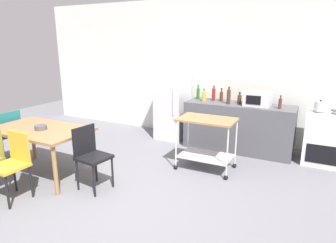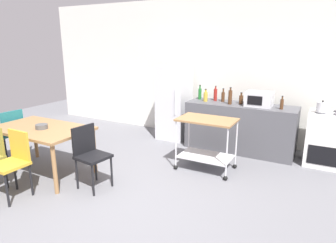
{
  "view_description": "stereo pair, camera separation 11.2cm",
  "coord_description": "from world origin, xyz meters",
  "px_view_note": "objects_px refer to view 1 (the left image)",
  "views": [
    {
      "loc": [
        2.16,
        -2.83,
        2.02
      ],
      "look_at": [
        0.11,
        1.2,
        0.8
      ],
      "focal_mm": 31.71,
      "sensor_mm": 36.0,
      "label": 1
    },
    {
      "loc": [
        2.26,
        -2.78,
        2.02
      ],
      "look_at": [
        0.11,
        1.2,
        0.8
      ],
      "focal_mm": 31.71,
      "sensor_mm": 36.0,
      "label": 2
    }
  ],
  "objects_px": {
    "bottle_soda": "(239,99)",
    "kitchen_cart": "(206,135)",
    "refrigerator": "(172,103)",
    "bottle_wine": "(280,103)",
    "kettle": "(320,106)",
    "bottle_vinegar": "(229,97)",
    "dining_table": "(40,133)",
    "bottle_soy_sauce": "(214,94)",
    "bottle_olive_oil": "(198,93)",
    "chair_mustard": "(13,161)",
    "fruit_bowl": "(41,127)",
    "bottle_sesame_oil": "(204,96)",
    "chair_teal": "(8,132)",
    "chair_black": "(91,153)",
    "microwave": "(257,99)",
    "bottle_hot_sauce": "(221,96)",
    "stove_oven": "(324,137)"
  },
  "relations": [
    {
      "from": "kettle",
      "to": "chair_teal",
      "type": "bearing_deg",
      "value": -154.3
    },
    {
      "from": "chair_mustard",
      "to": "bottle_vinegar",
      "type": "bearing_deg",
      "value": 58.34
    },
    {
      "from": "chair_teal",
      "to": "chair_mustard",
      "type": "relative_size",
      "value": 1.0
    },
    {
      "from": "dining_table",
      "to": "microwave",
      "type": "bearing_deg",
      "value": 41.83
    },
    {
      "from": "bottle_olive_oil",
      "to": "stove_oven",
      "type": "bearing_deg",
      "value": -1.98
    },
    {
      "from": "bottle_vinegar",
      "to": "dining_table",
      "type": "bearing_deg",
      "value": -133.31
    },
    {
      "from": "chair_black",
      "to": "bottle_wine",
      "type": "distance_m",
      "value": 3.26
    },
    {
      "from": "stove_oven",
      "to": "bottle_vinegar",
      "type": "relative_size",
      "value": 2.91
    },
    {
      "from": "refrigerator",
      "to": "kettle",
      "type": "bearing_deg",
      "value": -3.7
    },
    {
      "from": "bottle_sesame_oil",
      "to": "bottle_hot_sauce",
      "type": "xyz_separation_m",
      "value": [
        0.3,
        0.14,
        0.0
      ]
    },
    {
      "from": "chair_teal",
      "to": "microwave",
      "type": "bearing_deg",
      "value": 128.29
    },
    {
      "from": "refrigerator",
      "to": "bottle_wine",
      "type": "bearing_deg",
      "value": -5.01
    },
    {
      "from": "kitchen_cart",
      "to": "bottle_soy_sauce",
      "type": "bearing_deg",
      "value": 104.03
    },
    {
      "from": "chair_black",
      "to": "stove_oven",
      "type": "bearing_deg",
      "value": -41.71
    },
    {
      "from": "stove_oven",
      "to": "bottle_wine",
      "type": "height_order",
      "value": "bottle_wine"
    },
    {
      "from": "chair_mustard",
      "to": "bottle_vinegar",
      "type": "xyz_separation_m",
      "value": [
        1.97,
        3.06,
        0.52
      ]
    },
    {
      "from": "bottle_soy_sauce",
      "to": "bottle_soda",
      "type": "relative_size",
      "value": 1.37
    },
    {
      "from": "chair_teal",
      "to": "bottle_wine",
      "type": "height_order",
      "value": "bottle_wine"
    },
    {
      "from": "bottle_hot_sauce",
      "to": "bottle_wine",
      "type": "relative_size",
      "value": 1.11
    },
    {
      "from": "chair_mustard",
      "to": "kitchen_cart",
      "type": "bearing_deg",
      "value": 47.76
    },
    {
      "from": "bottle_soda",
      "to": "kitchen_cart",
      "type": "bearing_deg",
      "value": -100.67
    },
    {
      "from": "dining_table",
      "to": "fruit_bowl",
      "type": "relative_size",
      "value": 8.38
    },
    {
      "from": "bottle_soda",
      "to": "kettle",
      "type": "xyz_separation_m",
      "value": [
        1.35,
        -0.12,
        0.02
      ]
    },
    {
      "from": "dining_table",
      "to": "chair_mustard",
      "type": "relative_size",
      "value": 1.69
    },
    {
      "from": "kettle",
      "to": "bottle_sesame_oil",
      "type": "bearing_deg",
      "value": 179.2
    },
    {
      "from": "bottle_sesame_oil",
      "to": "chair_teal",
      "type": "bearing_deg",
      "value": -139.58
    },
    {
      "from": "chair_teal",
      "to": "kitchen_cart",
      "type": "distance_m",
      "value": 3.38
    },
    {
      "from": "bottle_olive_oil",
      "to": "bottle_vinegar",
      "type": "distance_m",
      "value": 0.71
    },
    {
      "from": "bottle_soy_sauce",
      "to": "fruit_bowl",
      "type": "xyz_separation_m",
      "value": [
        -1.81,
        -2.61,
        -0.24
      ]
    },
    {
      "from": "stove_oven",
      "to": "chair_mustard",
      "type": "bearing_deg",
      "value": -138.64
    },
    {
      "from": "bottle_soy_sauce",
      "to": "microwave",
      "type": "distance_m",
      "value": 0.87
    },
    {
      "from": "bottle_olive_oil",
      "to": "bottle_soda",
      "type": "bearing_deg",
      "value": -4.21
    },
    {
      "from": "refrigerator",
      "to": "bottle_olive_oil",
      "type": "bearing_deg",
      "value": -0.09
    },
    {
      "from": "kitchen_cart",
      "to": "dining_table",
      "type": "bearing_deg",
      "value": -148.36
    },
    {
      "from": "bottle_soy_sauce",
      "to": "bottle_wine",
      "type": "xyz_separation_m",
      "value": [
        1.26,
        -0.19,
        -0.03
      ]
    },
    {
      "from": "dining_table",
      "to": "bottle_soda",
      "type": "bearing_deg",
      "value": 46.2
    },
    {
      "from": "stove_oven",
      "to": "bottle_soda",
      "type": "height_order",
      "value": "bottle_soda"
    },
    {
      "from": "bottle_olive_oil",
      "to": "bottle_soy_sauce",
      "type": "bearing_deg",
      "value": -0.4
    },
    {
      "from": "kitchen_cart",
      "to": "kettle",
      "type": "xyz_separation_m",
      "value": [
        1.57,
        1.04,
        0.43
      ]
    },
    {
      "from": "bottle_vinegar",
      "to": "kettle",
      "type": "relative_size",
      "value": 1.32
    },
    {
      "from": "dining_table",
      "to": "bottle_vinegar",
      "type": "bearing_deg",
      "value": 46.69
    },
    {
      "from": "chair_teal",
      "to": "fruit_bowl",
      "type": "relative_size",
      "value": 4.97
    },
    {
      "from": "dining_table",
      "to": "bottle_wine",
      "type": "height_order",
      "value": "bottle_wine"
    },
    {
      "from": "refrigerator",
      "to": "bottle_wine",
      "type": "relative_size",
      "value": 6.69
    },
    {
      "from": "dining_table",
      "to": "chair_teal",
      "type": "distance_m",
      "value": 0.98
    },
    {
      "from": "bottle_soy_sauce",
      "to": "bottle_hot_sauce",
      "type": "relative_size",
      "value": 1.14
    },
    {
      "from": "stove_oven",
      "to": "bottle_soy_sauce",
      "type": "height_order",
      "value": "bottle_soy_sauce"
    },
    {
      "from": "bottle_hot_sauce",
      "to": "microwave",
      "type": "relative_size",
      "value": 0.56
    },
    {
      "from": "refrigerator",
      "to": "kitchen_cart",
      "type": "bearing_deg",
      "value": -45.28
    },
    {
      "from": "bottle_soda",
      "to": "fruit_bowl",
      "type": "xyz_separation_m",
      "value": [
        -2.33,
        -2.55,
        -0.2
      ]
    }
  ]
}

